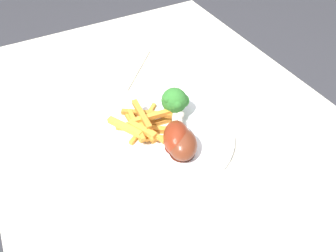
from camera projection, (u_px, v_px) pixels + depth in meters
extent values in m
cube|color=silver|center=(174.00, 133.00, 0.63)|extent=(0.99, 0.69, 0.03)
cylinder|color=#ACA695|center=(41.00, 148.00, 1.05)|extent=(0.06, 0.06, 0.67)
cylinder|color=#ACA695|center=(182.00, 97.00, 1.24)|extent=(0.06, 0.06, 0.67)
cylinder|color=white|center=(168.00, 135.00, 0.59)|extent=(0.26, 0.26, 0.01)
cylinder|color=#89B257|center=(174.00, 112.00, 0.62)|extent=(0.01, 0.01, 0.02)
sphere|color=#31782C|center=(174.00, 101.00, 0.59)|extent=(0.05, 0.05, 0.05)
sphere|color=#31782C|center=(177.00, 104.00, 0.58)|extent=(0.03, 0.03, 0.03)
sphere|color=#31782C|center=(168.00, 99.00, 0.58)|extent=(0.02, 0.02, 0.02)
sphere|color=#31782C|center=(182.00, 101.00, 0.60)|extent=(0.03, 0.03, 0.03)
cube|color=orange|center=(142.00, 128.00, 0.59)|extent=(0.07, 0.09, 0.01)
cube|color=orange|center=(142.00, 114.00, 0.58)|extent=(0.08, 0.02, 0.01)
cube|color=orange|center=(153.00, 124.00, 0.60)|extent=(0.02, 0.10, 0.01)
cube|color=#F99F36|center=(160.00, 138.00, 0.57)|extent=(0.04, 0.08, 0.01)
cube|color=orange|center=(142.00, 128.00, 0.59)|extent=(0.05, 0.06, 0.01)
cube|color=#F99F36|center=(125.00, 127.00, 0.57)|extent=(0.07, 0.05, 0.01)
cube|color=#C77E2B|center=(147.00, 113.00, 0.59)|extent=(0.07, 0.09, 0.01)
cube|color=orange|center=(143.00, 128.00, 0.59)|extent=(0.08, 0.02, 0.01)
cube|color=#F99F36|center=(142.00, 130.00, 0.59)|extent=(0.05, 0.07, 0.01)
cube|color=orange|center=(157.00, 115.00, 0.58)|extent=(0.02, 0.10, 0.01)
cube|color=orange|center=(147.00, 116.00, 0.62)|extent=(0.06, 0.06, 0.01)
cube|color=orange|center=(142.00, 129.00, 0.56)|extent=(0.06, 0.04, 0.01)
cube|color=orange|center=(134.00, 126.00, 0.58)|extent=(0.09, 0.01, 0.01)
cube|color=orange|center=(152.00, 132.00, 0.56)|extent=(0.06, 0.03, 0.01)
cube|color=orange|center=(136.00, 125.00, 0.57)|extent=(0.08, 0.02, 0.01)
cylinder|color=#4B1B0F|center=(182.00, 152.00, 0.56)|extent=(0.05, 0.05, 0.00)
ellipsoid|color=maroon|center=(182.00, 144.00, 0.54)|extent=(0.08, 0.08, 0.05)
cylinder|color=beige|center=(180.00, 122.00, 0.58)|extent=(0.04, 0.03, 0.01)
sphere|color=silver|center=(180.00, 115.00, 0.60)|extent=(0.02, 0.02, 0.02)
cylinder|color=#5A180C|center=(176.00, 147.00, 0.57)|extent=(0.04, 0.04, 0.00)
ellipsoid|color=maroon|center=(177.00, 138.00, 0.55)|extent=(0.09, 0.08, 0.05)
cylinder|color=beige|center=(175.00, 115.00, 0.59)|extent=(0.04, 0.03, 0.01)
sphere|color=silver|center=(175.00, 108.00, 0.61)|extent=(0.02, 0.02, 0.02)
cube|color=silver|center=(318.00, 227.00, 0.47)|extent=(0.17, 0.11, 0.00)
cube|color=beige|center=(114.00, 65.00, 0.76)|extent=(0.22, 0.22, 0.00)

